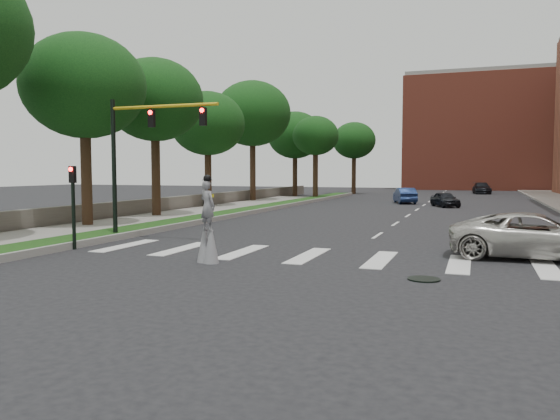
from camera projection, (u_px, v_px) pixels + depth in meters
The scene contains 21 objects.
ground_plane at pixel (336, 262), 18.13m from camera, with size 160.00×160.00×0.00m, color black.
grass_median at pixel (251, 210), 40.78m from camera, with size 2.00×60.00×0.25m, color #163C11.
median_curb at pixel (264, 210), 40.42m from camera, with size 0.20×60.00×0.28m, color gray.
sidewalk_left at pixel (139, 220), 32.41m from camera, with size 4.00×60.00×0.18m, color gray.
stone_wall at pixel (199, 201), 44.48m from camera, with size 0.50×56.00×1.10m, color #57524B.
manhole at pixel (424, 279), 15.24m from camera, with size 0.90×0.90×0.04m, color black.
building_backdrop at pixel (489, 134), 88.63m from camera, with size 26.00×14.00×18.00m, color #A74734.
traffic_signal at pixel (137, 145), 23.95m from camera, with size 5.30×0.23×6.20m.
secondary_signal at pixel (73, 199), 21.00m from camera, with size 0.25×0.21×3.23m.
stilt_performer at pixel (208, 229), 17.99m from camera, with size 0.82×0.63×2.92m.
suv_crossing at pixel (536, 236), 18.75m from camera, with size 2.65×5.74×1.59m, color #BCB9B1.
car_near at pixel (445, 199), 45.73m from camera, with size 1.50×3.73×1.27m, color black.
car_mid at pixel (405, 195), 50.79m from camera, with size 1.54×4.41×1.45m, color navy.
car_far at pixel (482, 188), 71.62m from camera, with size 2.06×5.08×1.47m, color black.
tree_1 at pixel (84, 87), 28.50m from camera, with size 6.42×6.42×10.19m.
tree_2 at pixel (155, 100), 34.74m from camera, with size 6.19×6.19×10.18m.
tree_3 at pixel (208, 124), 44.20m from camera, with size 6.08×6.08×9.45m.
tree_4 at pixel (253, 114), 52.51m from camera, with size 7.39×7.39×11.67m.
tree_5 at pixel (295, 135), 63.16m from camera, with size 6.39×6.39×9.86m.
tree_6 at pixel (316, 136), 58.32m from camera, with size 4.94×4.94×8.88m.
tree_7 at pixel (354, 141), 70.99m from camera, with size 5.59×5.59×9.35m.
Camera 1 is at (4.32, -17.53, 3.05)m, focal length 35.00 mm.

